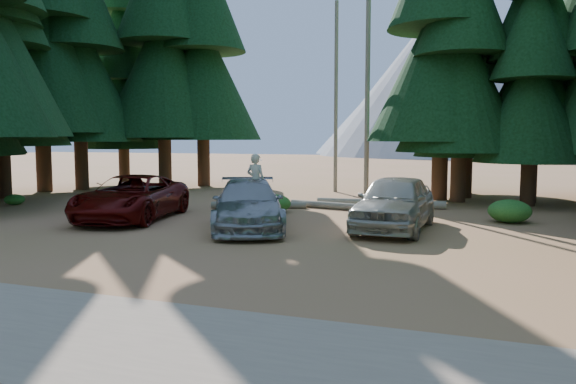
{
  "coord_description": "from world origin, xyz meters",
  "views": [
    {
      "loc": [
        6.7,
        -13.03,
        2.88
      ],
      "look_at": [
        0.92,
        2.8,
        1.25
      ],
      "focal_mm": 35.0,
      "sensor_mm": 36.0,
      "label": 1
    }
  ],
  "objects_px": {
    "frisbee_player": "(256,181)",
    "log_mid": "(328,205)",
    "log_right": "(380,203)",
    "silver_minivan_right": "(395,202)",
    "silver_minivan_center": "(248,205)",
    "red_pickup": "(132,197)",
    "log_left": "(259,205)"
  },
  "relations": [
    {
      "from": "frisbee_player",
      "to": "log_mid",
      "type": "xyz_separation_m",
      "value": [
        1.14,
        4.76,
        -1.32
      ]
    },
    {
      "from": "log_mid",
      "to": "log_right",
      "type": "xyz_separation_m",
      "value": [
        1.91,
        1.19,
        0.03
      ]
    },
    {
      "from": "log_mid",
      "to": "silver_minivan_right",
      "type": "bearing_deg",
      "value": -39.45
    },
    {
      "from": "silver_minivan_center",
      "to": "log_mid",
      "type": "height_order",
      "value": "silver_minivan_center"
    },
    {
      "from": "log_mid",
      "to": "log_right",
      "type": "bearing_deg",
      "value": 44.32
    },
    {
      "from": "silver_minivan_right",
      "to": "log_right",
      "type": "relative_size",
      "value": 0.96
    },
    {
      "from": "red_pickup",
      "to": "frisbee_player",
      "type": "relative_size",
      "value": 3.13
    },
    {
      "from": "silver_minivan_center",
      "to": "silver_minivan_right",
      "type": "bearing_deg",
      "value": -5.78
    },
    {
      "from": "log_left",
      "to": "log_right",
      "type": "relative_size",
      "value": 0.73
    },
    {
      "from": "silver_minivan_right",
      "to": "log_left",
      "type": "bearing_deg",
      "value": 151.77
    },
    {
      "from": "log_mid",
      "to": "frisbee_player",
      "type": "bearing_deg",
      "value": -91.02
    },
    {
      "from": "log_left",
      "to": "log_mid",
      "type": "xyz_separation_m",
      "value": [
        2.7,
        0.86,
        0.0
      ]
    },
    {
      "from": "red_pickup",
      "to": "log_mid",
      "type": "xyz_separation_m",
      "value": [
        5.68,
        5.3,
        -0.64
      ]
    },
    {
      "from": "red_pickup",
      "to": "silver_minivan_center",
      "type": "distance_m",
      "value": 4.75
    },
    {
      "from": "red_pickup",
      "to": "log_left",
      "type": "relative_size",
      "value": 1.45
    },
    {
      "from": "log_mid",
      "to": "silver_minivan_center",
      "type": "bearing_deg",
      "value": -86.95
    },
    {
      "from": "silver_minivan_center",
      "to": "frisbee_player",
      "type": "distance_m",
      "value": 1.27
    },
    {
      "from": "frisbee_player",
      "to": "log_right",
      "type": "xyz_separation_m",
      "value": [
        3.05,
        5.96,
        -1.3
      ]
    },
    {
      "from": "silver_minivan_right",
      "to": "frisbee_player",
      "type": "bearing_deg",
      "value": -173.14
    },
    {
      "from": "red_pickup",
      "to": "frisbee_player",
      "type": "xyz_separation_m",
      "value": [
        4.54,
        0.54,
        0.68
      ]
    },
    {
      "from": "red_pickup",
      "to": "log_right",
      "type": "bearing_deg",
      "value": 29.09
    },
    {
      "from": "red_pickup",
      "to": "log_mid",
      "type": "bearing_deg",
      "value": 31.58
    },
    {
      "from": "log_left",
      "to": "red_pickup",
      "type": "bearing_deg",
      "value": -143.16
    },
    {
      "from": "log_left",
      "to": "log_mid",
      "type": "bearing_deg",
      "value": -1.63
    },
    {
      "from": "red_pickup",
      "to": "silver_minivan_right",
      "type": "xyz_separation_m",
      "value": [
        9.08,
        0.97,
        0.08
      ]
    },
    {
      "from": "silver_minivan_center",
      "to": "frisbee_player",
      "type": "relative_size",
      "value": 2.94
    },
    {
      "from": "red_pickup",
      "to": "silver_minivan_right",
      "type": "distance_m",
      "value": 9.13
    },
    {
      "from": "frisbee_player",
      "to": "log_left",
      "type": "relative_size",
      "value": 0.46
    },
    {
      "from": "log_mid",
      "to": "log_left",
      "type": "bearing_deg",
      "value": -149.93
    },
    {
      "from": "red_pickup",
      "to": "frisbee_player",
      "type": "distance_m",
      "value": 4.62
    },
    {
      "from": "silver_minivan_center",
      "to": "silver_minivan_right",
      "type": "height_order",
      "value": "silver_minivan_right"
    },
    {
      "from": "log_left",
      "to": "silver_minivan_center",
      "type": "bearing_deg",
      "value": -89.94
    }
  ]
}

